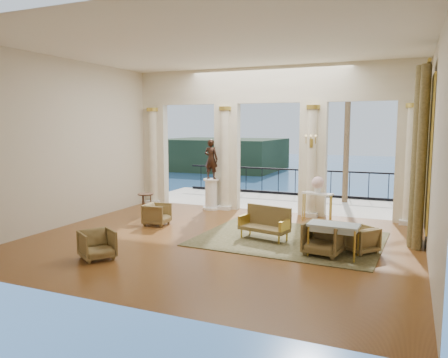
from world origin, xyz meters
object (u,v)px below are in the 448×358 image
at_px(game_table, 334,227).
at_px(statue, 211,159).
at_px(armchair_a, 97,243).
at_px(armchair_b, 323,237).
at_px(settee, 266,223).
at_px(side_table, 146,197).
at_px(console_table, 317,198).
at_px(armchair_c, 360,238).
at_px(pedestal, 211,195).
at_px(armchair_d, 157,213).

height_order(game_table, statue, statue).
bearing_deg(statue, armchair_a, 94.62).
height_order(armchair_b, game_table, armchair_b).
bearing_deg(settee, side_table, -178.73).
xyz_separation_m(armchair_b, console_table, (-0.77, 3.24, 0.29)).
bearing_deg(game_table, armchair_b, 163.48).
relative_size(armchair_b, settee, 0.60).
distance_m(armchair_c, side_table, 6.23).
bearing_deg(side_table, statue, 61.64).
xyz_separation_m(statue, side_table, (-1.13, -2.10, -1.00)).
xyz_separation_m(settee, statue, (-2.78, 2.89, 1.25)).
distance_m(armchair_a, statue, 5.90).
bearing_deg(pedestal, armchair_c, -32.29).
xyz_separation_m(armchair_b, statue, (-4.29, 3.65, 1.25)).
bearing_deg(armchair_b, statue, 147.03).
distance_m(armchair_d, side_table, 0.94).
bearing_deg(pedestal, console_table, -6.50).
bearing_deg(side_table, settee, -11.40).
bearing_deg(pedestal, armchair_d, -99.25).
distance_m(armchair_b, side_table, 5.65).
bearing_deg(console_table, pedestal, -168.14).
xyz_separation_m(armchair_c, armchair_d, (-5.42, 0.53, 0.01)).
xyz_separation_m(armchair_a, game_table, (4.42, 2.03, 0.30)).
distance_m(armchair_c, statue, 6.06).
distance_m(armchair_a, game_table, 4.88).
xyz_separation_m(armchair_a, side_table, (-1.23, 3.65, 0.31)).
distance_m(pedestal, statue, 1.16).
distance_m(armchair_c, console_table, 3.15).
bearing_deg(armchair_d, armchair_a, -176.61).
bearing_deg(side_table, game_table, -16.03).
bearing_deg(armchair_d, statue, -15.26).
xyz_separation_m(armchair_d, pedestal, (0.43, 2.63, 0.16)).
relative_size(armchair_a, armchair_b, 0.85).
xyz_separation_m(armchair_a, statue, (-0.09, 5.76, 1.31)).
height_order(armchair_b, settee, settee).
bearing_deg(console_table, game_table, -55.00).
relative_size(armchair_a, pedestal, 0.66).
height_order(pedestal, side_table, pedestal).
distance_m(armchair_c, game_table, 0.81).
distance_m(armchair_d, statue, 2.97).
bearing_deg(game_table, settee, 157.25).
relative_size(armchair_b, game_table, 0.73).
distance_m(armchair_d, game_table, 5.07).
xyz_separation_m(armchair_a, pedestal, (-0.09, 5.76, 0.15)).
distance_m(armchair_a, armchair_c, 5.55).
distance_m(armchair_a, settee, 3.93).
bearing_deg(armchair_c, armchair_b, -16.30).
height_order(armchair_b, armchair_d, armchair_b).
height_order(armchair_a, armchair_d, armchair_a).
distance_m(armchair_a, armchair_b, 4.70).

